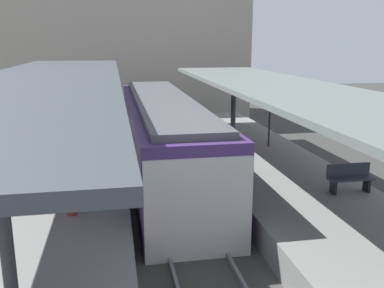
{
  "coord_description": "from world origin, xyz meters",
  "views": [
    {
      "loc": [
        -1.88,
        -11.93,
        5.44
      ],
      "look_at": [
        0.76,
        2.36,
        1.9
      ],
      "focal_mm": 39.47,
      "sensor_mm": 36.0,
      "label": 1
    }
  ],
  "objects_px": {
    "platform_bench": "(350,177)",
    "passenger_near_bench": "(70,183)",
    "commuter_train": "(164,137)",
    "platform_sign": "(270,109)"
  },
  "relations": [
    {
      "from": "commuter_train",
      "to": "passenger_near_bench",
      "type": "distance_m",
      "value": 6.47
    },
    {
      "from": "platform_bench",
      "to": "passenger_near_bench",
      "type": "relative_size",
      "value": 0.84
    },
    {
      "from": "platform_bench",
      "to": "passenger_near_bench",
      "type": "height_order",
      "value": "passenger_near_bench"
    },
    {
      "from": "commuter_train",
      "to": "platform_sign",
      "type": "height_order",
      "value": "commuter_train"
    },
    {
      "from": "platform_bench",
      "to": "passenger_near_bench",
      "type": "bearing_deg",
      "value": -178.11
    },
    {
      "from": "commuter_train",
      "to": "passenger_near_bench",
      "type": "bearing_deg",
      "value": -118.69
    },
    {
      "from": "platform_sign",
      "to": "passenger_near_bench",
      "type": "bearing_deg",
      "value": -141.59
    },
    {
      "from": "platform_bench",
      "to": "platform_sign",
      "type": "relative_size",
      "value": 0.63
    },
    {
      "from": "commuter_train",
      "to": "passenger_near_bench",
      "type": "relative_size",
      "value": 8.72
    },
    {
      "from": "platform_bench",
      "to": "platform_sign",
      "type": "height_order",
      "value": "platform_sign"
    }
  ]
}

